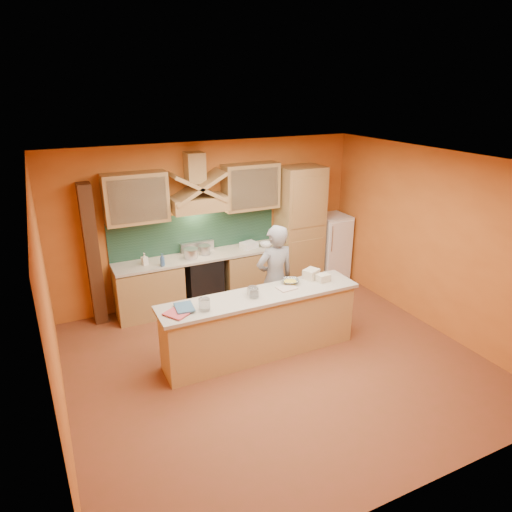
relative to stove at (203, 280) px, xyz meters
name	(u,v)px	position (x,y,z in m)	size (l,w,h in m)	color
floor	(276,362)	(0.30, -2.20, -0.45)	(5.50, 5.00, 0.01)	brown
ceiling	(280,163)	(0.30, -2.20, 2.35)	(5.50, 5.00, 0.01)	white
wall_back	(211,222)	(0.30, 0.30, 0.95)	(5.50, 0.02, 2.80)	#C76A26
wall_front	(418,373)	(0.30, -4.70, 0.95)	(5.50, 0.02, 2.80)	#C76A26
wall_left	(49,314)	(-2.45, -2.20, 0.95)	(0.02, 5.00, 2.80)	#C76A26
wall_right	(434,241)	(3.05, -2.20, 0.95)	(0.02, 5.00, 2.80)	#C76A26
base_cabinet_left	(149,291)	(-0.95, 0.00, -0.02)	(1.10, 0.60, 0.86)	#AC864E
base_cabinet_right	(251,272)	(0.95, 0.00, -0.02)	(1.10, 0.60, 0.86)	#AC864E
counter_top	(202,256)	(0.00, 0.00, 0.45)	(3.00, 0.62, 0.04)	#B3A997
stove	(203,280)	(0.00, 0.00, 0.00)	(0.60, 0.58, 0.90)	black
backsplash	(195,232)	(0.00, 0.28, 0.80)	(3.00, 0.03, 0.70)	#1A3A2C
range_hood	(198,204)	(0.00, 0.05, 1.37)	(0.92, 0.50, 0.24)	#AC864E
hood_chimney	(195,168)	(0.00, 0.15, 1.95)	(0.30, 0.30, 0.50)	#AC864E
upper_cabinet_left	(136,198)	(-1.00, 0.12, 1.55)	(1.00, 0.35, 0.80)	#AC864E
upper_cabinet_right	(251,186)	(1.00, 0.12, 1.55)	(1.00, 0.35, 0.80)	#AC864E
pantry_column	(299,228)	(1.95, 0.00, 0.70)	(0.80, 0.60, 2.30)	#AC864E
fridge	(331,247)	(2.70, 0.00, 0.20)	(0.58, 0.60, 1.30)	white
trim_column_left	(93,255)	(-1.75, 0.15, 0.70)	(0.20, 0.30, 2.30)	#472816
island_body	(260,327)	(0.20, -1.90, -0.01)	(2.80, 0.55, 0.88)	tan
island_top	(261,296)	(0.20, -1.90, 0.47)	(2.90, 0.62, 0.05)	#B3A997
person	(275,279)	(0.72, -1.35, 0.42)	(0.63, 0.42, 1.73)	gray
pot_large	(191,254)	(-0.21, -0.05, 0.53)	(0.23, 0.23, 0.17)	silver
pot_small	(205,251)	(0.07, 0.02, 0.53)	(0.19, 0.19, 0.16)	#AEADB4
soap_bottle_a	(144,259)	(-0.98, -0.02, 0.57)	(0.09, 0.09, 0.20)	silver
soap_bottle_b	(162,260)	(-0.73, -0.20, 0.58)	(0.08, 0.08, 0.21)	#38619A
bowl_back	(266,245)	(1.20, -0.09, 0.51)	(0.23, 0.23, 0.07)	white
dish_rack	(249,245)	(0.90, 0.00, 0.52)	(0.28, 0.22, 0.10)	silver
book_lower	(170,318)	(-1.12, -2.03, 0.51)	(0.22, 0.29, 0.03)	#C2454D
book_upper	(175,309)	(-1.00, -1.87, 0.53)	(0.23, 0.32, 0.02)	#395E7E
jar_large	(204,305)	(-0.66, -2.00, 0.58)	(0.15, 0.15, 0.16)	silver
jar_small	(254,293)	(0.08, -1.95, 0.56)	(0.13, 0.13, 0.13)	silver
kitchen_scale	(253,292)	(0.10, -1.86, 0.54)	(0.12, 0.12, 0.10)	silver
mixing_bowl	(290,281)	(0.76, -1.75, 0.53)	(0.25, 0.25, 0.06)	white
cloth	(287,288)	(0.63, -1.88, 0.50)	(0.26, 0.20, 0.02)	beige
grocery_bag_a	(311,274)	(1.13, -1.72, 0.57)	(0.22, 0.18, 0.14)	beige
grocery_bag_b	(323,278)	(1.24, -1.89, 0.55)	(0.18, 0.14, 0.11)	beige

